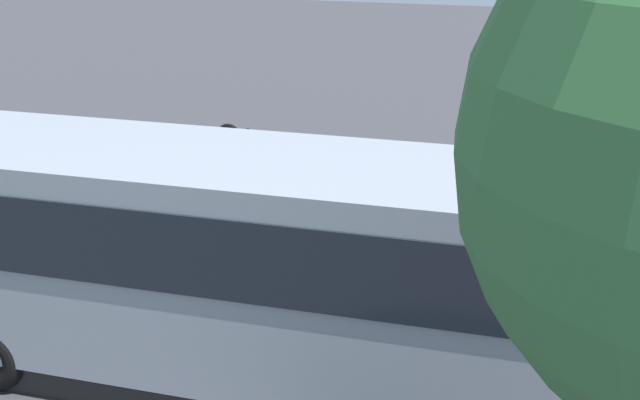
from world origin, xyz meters
name	(u,v)px	position (x,y,z in m)	size (l,w,h in m)	color
ground_plane	(430,267)	(0.00, 0.00, 0.00)	(80.00, 80.00, 0.00)	#38383D
tour_bus	(283,277)	(1.24, 4.40, 1.65)	(10.85, 2.83, 3.25)	#8C939E
spectator_far_left	(435,250)	(-0.30, 1.52, 1.02)	(0.58, 0.34, 1.72)	black
spectator_left	(389,238)	(0.48, 1.41, 1.08)	(0.58, 0.35, 1.81)	black
spectator_centre	(337,235)	(1.38, 1.37, 1.01)	(0.58, 0.36, 1.70)	black
spectator_right	(275,231)	(2.44, 1.50, 1.01)	(0.57, 0.33, 1.69)	black
parked_motorcycle_silver	(229,269)	(3.04, 2.10, 0.48)	(2.05, 0.58, 0.99)	black
stunt_motorcycle	(258,159)	(4.14, -2.07, 1.05)	(1.87, 0.60, 1.89)	black
traffic_cone	(325,224)	(2.23, -0.74, 0.30)	(0.34, 0.34, 0.63)	orange
bay_line_b	(576,270)	(-2.54, -0.67, 0.00)	(0.14, 4.76, 0.01)	white
bay_line_c	(440,253)	(-0.07, -0.67, 0.00)	(0.14, 4.17, 0.01)	white
bay_line_d	(316,238)	(2.39, -0.67, 0.00)	(0.13, 3.69, 0.01)	white
bay_line_e	(202,224)	(4.86, -0.67, 0.00)	(0.15, 4.98, 0.01)	white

